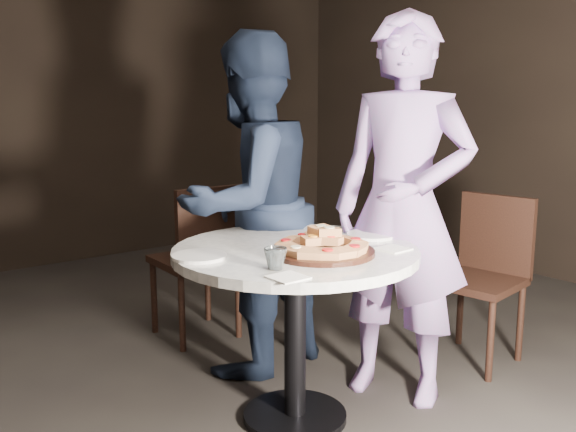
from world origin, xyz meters
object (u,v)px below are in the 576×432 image
(chair_far, at_px, (202,252))
(diner_navy, at_px, (249,206))
(serving_board, at_px, (322,252))
(chair_right, at_px, (485,266))
(focaccia_pile, at_px, (322,243))
(diner_teal, at_px, (403,210))
(water_glass, at_px, (276,258))
(table, at_px, (295,281))

(chair_far, xyz_separation_m, diner_navy, (0.00, -0.48, 0.33))
(serving_board, xyz_separation_m, chair_right, (1.23, 0.07, -0.28))
(serving_board, relative_size, focaccia_pile, 1.12)
(diner_navy, bearing_deg, diner_teal, 108.92)
(diner_navy, bearing_deg, serving_board, 67.87)
(chair_far, bearing_deg, water_glass, 73.05)
(water_glass, relative_size, diner_navy, 0.05)
(chair_far, bearing_deg, table, 82.78)
(table, distance_m, chair_right, 1.25)
(table, distance_m, water_glass, 0.39)
(chair_far, distance_m, chair_right, 1.58)
(chair_right, bearing_deg, table, -102.81)
(table, relative_size, diner_navy, 0.73)
(focaccia_pile, relative_size, chair_right, 0.43)
(table, bearing_deg, chair_far, 81.00)
(table, xyz_separation_m, serving_board, (0.02, -0.15, 0.15))
(table, xyz_separation_m, chair_far, (0.17, 1.07, -0.11))
(chair_far, bearing_deg, diner_teal, 110.14)
(serving_board, bearing_deg, chair_right, 3.34)
(water_glass, distance_m, chair_far, 1.39)
(serving_board, height_order, chair_right, chair_right)
(diner_teal, bearing_deg, serving_board, -108.58)
(diner_teal, bearing_deg, focaccia_pile, -108.51)
(serving_board, relative_size, diner_teal, 0.24)
(serving_board, xyz_separation_m, water_glass, (-0.29, -0.07, 0.03))
(water_glass, distance_m, diner_teal, 0.84)
(focaccia_pile, bearing_deg, table, 96.93)
(serving_board, relative_size, chair_right, 0.48)
(focaccia_pile, xyz_separation_m, diner_navy, (0.15, 0.74, 0.04))
(focaccia_pile, xyz_separation_m, water_glass, (-0.29, -0.07, -0.01))
(focaccia_pile, height_order, water_glass, focaccia_pile)
(focaccia_pile, bearing_deg, diner_teal, 6.09)
(serving_board, distance_m, chair_right, 1.26)
(diner_teal, bearing_deg, chair_far, 173.76)
(focaccia_pile, height_order, chair_far, chair_far)
(chair_far, distance_m, diner_teal, 1.28)
(water_glass, xyz_separation_m, diner_teal, (0.83, 0.12, 0.07))
(water_glass, xyz_separation_m, diner_navy, (0.44, 0.81, 0.04))
(diner_teal, bearing_deg, table, -124.25)
(table, relative_size, water_glass, 14.44)
(table, relative_size, chair_far, 1.37)
(serving_board, relative_size, water_glass, 4.91)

